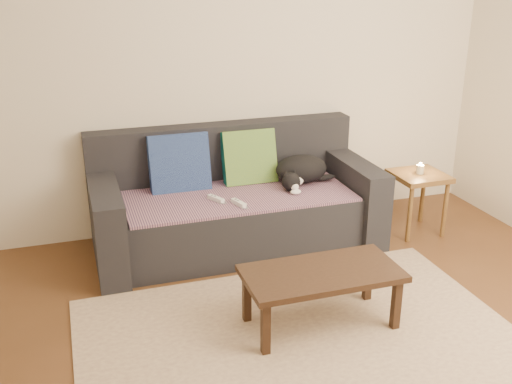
% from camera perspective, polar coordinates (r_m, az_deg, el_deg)
% --- Properties ---
extents(ground, '(4.50, 4.50, 0.00)m').
position_cam_1_polar(ground, '(3.38, 5.71, -15.83)').
color(ground, brown).
rests_on(ground, ground).
extents(back_wall, '(4.50, 0.04, 2.60)m').
position_cam_1_polar(back_wall, '(4.67, -3.70, 11.92)').
color(back_wall, beige).
rests_on(back_wall, ground).
extents(sofa, '(2.10, 0.94, 0.87)m').
position_cam_1_polar(sofa, '(4.53, -2.06, -1.34)').
color(sofa, '#232328').
rests_on(sofa, ground).
extents(throw_blanket, '(1.66, 0.74, 0.02)m').
position_cam_1_polar(throw_blanket, '(4.41, -1.75, -0.31)').
color(throw_blanket, '#352443').
rests_on(throw_blanket, sofa).
extents(cushion_navy, '(0.45, 0.21, 0.46)m').
position_cam_1_polar(cushion_navy, '(4.50, -7.32, 2.67)').
color(cushion_navy, '#131D53').
rests_on(cushion_navy, throw_blanket).
extents(cushion_green, '(0.41, 0.21, 0.43)m').
position_cam_1_polar(cushion_green, '(4.62, -0.67, 3.34)').
color(cushion_green, '#0C5145').
rests_on(cushion_green, throw_blanket).
extents(cat, '(0.49, 0.45, 0.21)m').
position_cam_1_polar(cat, '(4.61, 4.27, 2.07)').
color(cat, black).
rests_on(cat, throw_blanket).
extents(wii_remote_a, '(0.10, 0.15, 0.03)m').
position_cam_1_polar(wii_remote_a, '(4.28, -3.84, -0.65)').
color(wii_remote_a, white).
rests_on(wii_remote_a, throw_blanket).
extents(wii_remote_b, '(0.08, 0.15, 0.03)m').
position_cam_1_polar(wii_remote_b, '(4.19, -1.65, -1.06)').
color(wii_remote_b, white).
rests_on(wii_remote_b, throw_blanket).
extents(side_table, '(0.39, 0.39, 0.49)m').
position_cam_1_polar(side_table, '(4.88, 15.22, 0.75)').
color(side_table, brown).
rests_on(side_table, ground).
extents(candle, '(0.06, 0.06, 0.09)m').
position_cam_1_polar(candle, '(4.84, 15.35, 2.13)').
color(candle, beige).
rests_on(candle, side_table).
extents(rug, '(2.50, 1.80, 0.01)m').
position_cam_1_polar(rug, '(3.49, 4.70, -14.38)').
color(rug, '#C6AE88').
rests_on(rug, ground).
extents(coffee_table, '(0.91, 0.46, 0.37)m').
position_cam_1_polar(coffee_table, '(3.52, 6.27, -8.12)').
color(coffee_table, black).
rests_on(coffee_table, rug).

